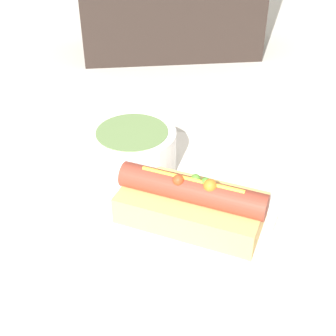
# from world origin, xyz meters

# --- Properties ---
(ground_plane) EXTENTS (4.00, 4.00, 0.00)m
(ground_plane) POSITION_xyz_m (0.00, 0.00, 0.00)
(ground_plane) COLOR #BCB7AD
(dinner_plate) EXTENTS (0.26, 0.26, 0.01)m
(dinner_plate) POSITION_xyz_m (0.00, 0.00, 0.01)
(dinner_plate) COLOR white
(dinner_plate) RESTS_ON ground_plane
(hot_dog) EXTENTS (0.17, 0.14, 0.06)m
(hot_dog) POSITION_xyz_m (0.02, -0.06, 0.04)
(hot_dog) COLOR #DBAD60
(hot_dog) RESTS_ON dinner_plate
(soup_bowl) EXTENTS (0.11, 0.11, 0.05)m
(soup_bowl) POSITION_xyz_m (-0.04, 0.05, 0.04)
(soup_bowl) COLOR white
(soup_bowl) RESTS_ON dinner_plate
(spoon) EXTENTS (0.12, 0.14, 0.01)m
(spoon) POSITION_xyz_m (-0.06, 0.03, 0.02)
(spoon) COLOR #B7B7BC
(spoon) RESTS_ON dinner_plate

